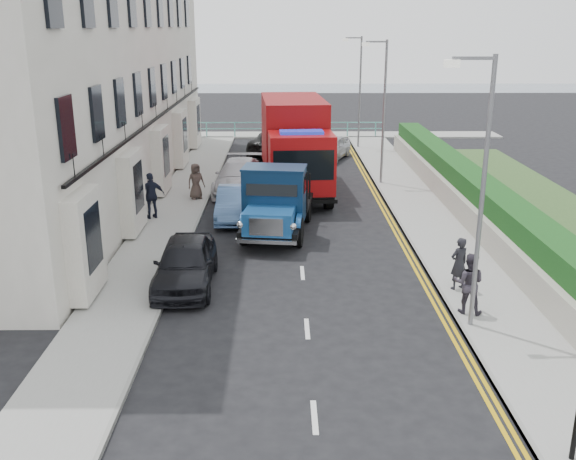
# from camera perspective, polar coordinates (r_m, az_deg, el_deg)

# --- Properties ---
(ground) EXTENTS (120.00, 120.00, 0.00)m
(ground) POSITION_cam_1_polar(r_m,az_deg,el_deg) (18.90, 1.48, -6.07)
(ground) COLOR black
(ground) RESTS_ON ground
(pavement_west) EXTENTS (2.40, 38.00, 0.12)m
(pavement_west) POSITION_cam_1_polar(r_m,az_deg,el_deg) (27.72, -9.97, 1.62)
(pavement_west) COLOR gray
(pavement_west) RESTS_ON ground
(pavement_east) EXTENTS (2.60, 38.00, 0.12)m
(pavement_east) POSITION_cam_1_polar(r_m,az_deg,el_deg) (27.98, 11.76, 1.66)
(pavement_east) COLOR gray
(pavement_east) RESTS_ON ground
(promenade) EXTENTS (30.00, 2.50, 0.12)m
(promenade) POSITION_cam_1_polar(r_m,az_deg,el_deg) (46.90, 0.26, 8.44)
(promenade) COLOR gray
(promenade) RESTS_ON ground
(sea_plane) EXTENTS (120.00, 120.00, 0.00)m
(sea_plane) POSITION_cam_1_polar(r_m,az_deg,el_deg) (77.66, -0.06, 12.08)
(sea_plane) COLOR slate
(sea_plane) RESTS_ON ground
(terrace_west) EXTENTS (6.31, 30.20, 14.25)m
(terrace_west) POSITION_cam_1_polar(r_m,az_deg,el_deg) (31.54, -17.48, 16.12)
(terrace_west) COLOR silver
(terrace_west) RESTS_ON ground
(garden_east) EXTENTS (1.45, 28.00, 1.75)m
(garden_east) POSITION_cam_1_polar(r_m,az_deg,el_deg) (28.24, 15.66, 3.28)
(garden_east) COLOR #B2AD9E
(garden_east) RESTS_ON ground
(seafront_railing) EXTENTS (13.00, 0.08, 1.11)m
(seafront_railing) POSITION_cam_1_polar(r_m,az_deg,el_deg) (46.03, 0.28, 8.92)
(seafront_railing) COLOR #59B2A5
(seafront_railing) RESTS_ON ground
(lamp_near) EXTENTS (1.23, 0.18, 7.00)m
(lamp_near) POSITION_cam_1_polar(r_m,az_deg,el_deg) (16.43, 16.60, 4.23)
(lamp_near) COLOR slate
(lamp_near) RESTS_ON ground
(lamp_mid) EXTENTS (1.23, 0.18, 7.00)m
(lamp_mid) POSITION_cam_1_polar(r_m,az_deg,el_deg) (31.86, 8.33, 11.00)
(lamp_mid) COLOR slate
(lamp_mid) RESTS_ON ground
(lamp_far) EXTENTS (1.23, 0.18, 7.00)m
(lamp_far) POSITION_cam_1_polar(r_m,az_deg,el_deg) (41.72, 6.26, 12.63)
(lamp_far) COLOR slate
(lamp_far) RESTS_ON ground
(bedford_lorry) EXTENTS (2.93, 5.92, 2.70)m
(bedford_lorry) POSITION_cam_1_polar(r_m,az_deg,el_deg) (23.84, -1.15, 2.20)
(bedford_lorry) COLOR black
(bedford_lorry) RESTS_ON ground
(red_lorry) EXTENTS (3.32, 8.41, 4.32)m
(red_lorry) POSITION_cam_1_polar(r_m,az_deg,el_deg) (30.61, 0.60, 7.71)
(red_lorry) COLOR black
(red_lorry) RESTS_ON ground
(parked_car_front) EXTENTS (1.82, 4.36, 1.47)m
(parked_car_front) POSITION_cam_1_polar(r_m,az_deg,el_deg) (19.75, -9.11, -2.91)
(parked_car_front) COLOR black
(parked_car_front) RESTS_ON ground
(parked_car_mid) EXTENTS (1.43, 4.00, 1.31)m
(parked_car_mid) POSITION_cam_1_polar(r_m,az_deg,el_deg) (26.41, -4.76, 2.36)
(parked_car_mid) COLOR #547BB6
(parked_car_mid) RESTS_ON ground
(parked_car_rear) EXTENTS (2.41, 5.26, 1.49)m
(parked_car_rear) POSITION_cam_1_polar(r_m,az_deg,el_deg) (30.81, -4.39, 4.77)
(parked_car_rear) COLOR silver
(parked_car_rear) RESTS_ON ground
(seafront_car_left) EXTENTS (3.60, 6.28, 1.65)m
(seafront_car_left) POSITION_cam_1_polar(r_m,az_deg,el_deg) (39.79, -1.07, 7.88)
(seafront_car_left) COLOR black
(seafront_car_left) RESTS_ON ground
(seafront_car_right) EXTENTS (3.01, 4.40, 1.39)m
(seafront_car_right) POSITION_cam_1_polar(r_m,az_deg,el_deg) (38.49, 3.80, 7.31)
(seafront_car_right) COLOR #AEAFB3
(seafront_car_right) RESTS_ON ground
(pedestrian_east_near) EXTENTS (0.69, 0.58, 1.60)m
(pedestrian_east_near) POSITION_cam_1_polar(r_m,az_deg,el_deg) (19.61, 14.95, -2.89)
(pedestrian_east_near) COLOR black
(pedestrian_east_near) RESTS_ON pavement_east
(pedestrian_east_far) EXTENTS (1.00, 0.89, 1.71)m
(pedestrian_east_far) POSITION_cam_1_polar(r_m,az_deg,el_deg) (18.07, 15.77, -4.57)
(pedestrian_east_far) COLOR #37313C
(pedestrian_east_far) RESTS_ON pavement_east
(pedestrian_west_near) EXTENTS (1.18, 0.96, 1.88)m
(pedestrian_west_near) POSITION_cam_1_polar(r_m,az_deg,el_deg) (26.53, -12.04, 3.00)
(pedestrian_west_near) COLOR black
(pedestrian_west_near) RESTS_ON pavement_west
(pedestrian_west_far) EXTENTS (0.94, 0.84, 1.62)m
(pedestrian_west_far) POSITION_cam_1_polar(r_m,az_deg,el_deg) (29.27, -8.19, 4.32)
(pedestrian_west_far) COLOR #42352F
(pedestrian_west_far) RESTS_ON pavement_west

